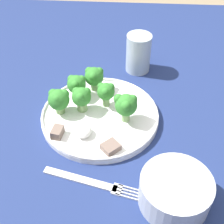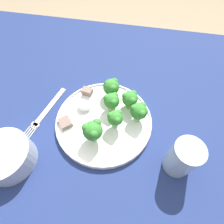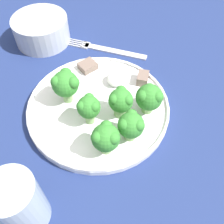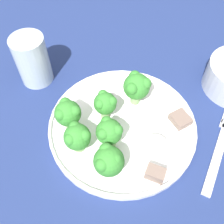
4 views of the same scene
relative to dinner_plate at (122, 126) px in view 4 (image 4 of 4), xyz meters
The scene contains 14 objects.
ground_plane 0.77m from the dinner_plate, 81.27° to the left, with size 8.00×8.00×0.00m, color #9E896B.
table 0.11m from the dinner_plate, 81.27° to the left, with size 1.29×1.09×0.76m.
dinner_plate is the anchor object (origin of this frame).
fork 0.18m from the dinner_plate, ahead, with size 0.07×0.21×0.00m.
drinking_glass 0.22m from the dinner_plate, 157.18° to the left, with size 0.07×0.07×0.10m.
broccoli_floret_near_rim_left 0.08m from the dinner_plate, 77.64° to the left, with size 0.05×0.05×0.07m.
broccoli_floret_center_left 0.10m from the dinner_plate, 166.45° to the right, with size 0.05×0.05×0.06m.
broccoli_floret_back_left 0.06m from the dinner_plate, 109.07° to the right, with size 0.05×0.04×0.06m.
broccoli_floret_front_left 0.06m from the dinner_plate, 161.99° to the left, with size 0.04×0.04×0.06m.
broccoli_floret_center_back 0.10m from the dinner_plate, 135.87° to the right, with size 0.05×0.05×0.06m.
broccoli_floret_mid_cluster 0.10m from the dinner_plate, 92.05° to the right, with size 0.05×0.05×0.06m.
meat_slice_front_slice 0.11m from the dinner_plate, 50.21° to the right, with size 0.03×0.03×0.02m.
meat_slice_middle_slice 0.11m from the dinner_plate, 17.22° to the left, with size 0.05×0.05×0.01m.
sauce_dollop 0.07m from the dinner_plate, 24.45° to the right, with size 0.04×0.04×0.02m.
Camera 4 is at (0.03, -0.30, 1.18)m, focal length 42.00 mm.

